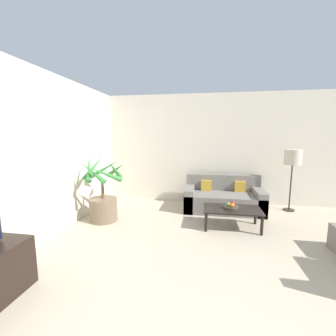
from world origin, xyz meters
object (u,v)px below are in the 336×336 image
sofa_loveseat (223,199)px  apple_red (233,203)px  potted_palm (103,199)px  coffee_table (232,211)px  orange_fruit (232,205)px  floor_lamp (293,159)px  apple_green (228,204)px  fruit_bowl (231,207)px

sofa_loveseat → apple_red: sofa_loveseat is taller
potted_palm → coffee_table: potted_palm is taller
apple_red → orange_fruit: 0.10m
potted_palm → orange_fruit: bearing=0.1°
sofa_loveseat → orange_fruit: (0.08, -1.06, 0.18)m
floor_lamp → coffee_table: bearing=-139.2°
apple_red → orange_fruit: size_ratio=1.11×
orange_fruit → sofa_loveseat: bearing=94.3°
apple_red → apple_green: size_ratio=1.25×
potted_palm → coffee_table: size_ratio=1.30×
sofa_loveseat → apple_green: 1.00m
coffee_table → apple_green: apple_green is taller
potted_palm → coffee_table: (2.48, 0.06, -0.11)m
potted_palm → floor_lamp: size_ratio=0.96×
orange_fruit → apple_red: bearing=78.1°
fruit_bowl → orange_fruit: (0.01, -0.06, 0.06)m
sofa_loveseat → coffee_table: sofa_loveseat is taller
coffee_table → orange_fruit: orange_fruit is taller
apple_green → orange_fruit: (0.06, -0.07, 0.00)m
apple_red → orange_fruit: bearing=-101.9°
apple_green → fruit_bowl: bearing=-15.0°
potted_palm → sofa_loveseat: 2.63m
potted_palm → fruit_bowl: (2.46, 0.06, -0.05)m
floor_lamp → potted_palm: bearing=-162.0°
apple_green → orange_fruit: orange_fruit is taller
coffee_table → orange_fruit: 0.13m
potted_palm → floor_lamp: 4.13m
floor_lamp → coffee_table: 2.02m
coffee_table → orange_fruit: bearing=-97.0°
floor_lamp → orange_fruit: floor_lamp is taller
floor_lamp → apple_green: 2.01m
coffee_table → apple_red: 0.13m
fruit_bowl → floor_lamp: bearing=40.3°
floor_lamp → apple_green: (-1.46, -1.18, -0.72)m
fruit_bowl → apple_green: size_ratio=4.20×
sofa_loveseat → orange_fruit: bearing=-85.7°
potted_palm → apple_green: potted_palm is taller
sofa_loveseat → orange_fruit: 1.08m
apple_green → coffee_table: bearing=-15.5°
sofa_loveseat → coffee_table: (0.09, -1.01, 0.06)m
floor_lamp → coffee_table: size_ratio=1.35×
apple_red → apple_green: bearing=-164.8°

